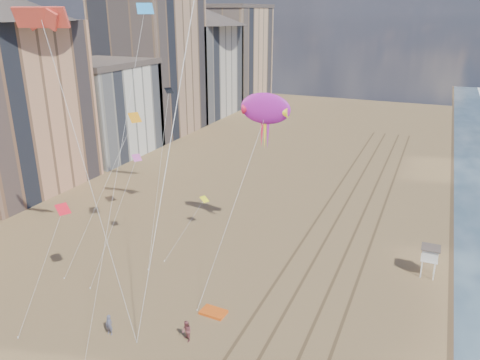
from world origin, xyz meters
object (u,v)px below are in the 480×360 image
kite_flyer_a (109,325)px  kite_flyer_b (187,331)px  lifeguard_stand (430,254)px  grounded_kite (213,312)px  show_kite (265,109)px

kite_flyer_a → kite_flyer_b: kite_flyer_b is taller
lifeguard_stand → grounded_kite: (-17.05, -14.18, -2.38)m
grounded_kite → show_kite: bearing=94.7°
grounded_kite → kite_flyer_b: (-0.36, -4.10, 0.79)m
show_kite → kite_flyer_a: bearing=-108.5°
kite_flyer_b → show_kite: bearing=127.8°
lifeguard_stand → show_kite: (-17.33, -1.11, 13.37)m
lifeguard_stand → show_kite: size_ratio=0.16×
show_kite → kite_flyer_b: size_ratio=10.84×
grounded_kite → show_kite: (-0.28, 13.06, 15.75)m
kite_flyer_b → lifeguard_stand: bearing=84.4°
grounded_kite → kite_flyer_b: 4.19m
lifeguard_stand → show_kite: show_kite is taller
grounded_kite → kite_flyer_b: kite_flyer_b is taller
grounded_kite → kite_flyer_a: kite_flyer_a is taller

